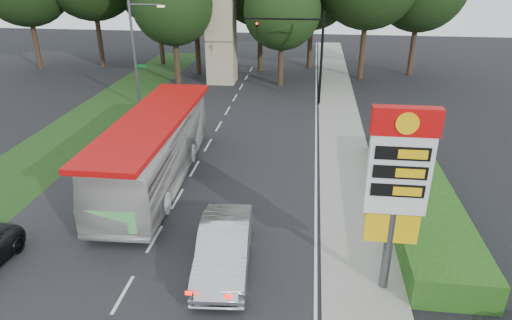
# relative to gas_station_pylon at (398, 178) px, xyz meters

# --- Properties ---
(ground) EXTENTS (120.00, 120.00, 0.00)m
(ground) POSITION_rel_gas_station_pylon_xyz_m (-9.20, -1.99, -4.45)
(ground) COLOR black
(ground) RESTS_ON ground
(road_surface) EXTENTS (14.00, 80.00, 0.02)m
(road_surface) POSITION_rel_gas_station_pylon_xyz_m (-9.20, 10.01, -4.44)
(road_surface) COLOR black
(road_surface) RESTS_ON ground
(sidewalk_right) EXTENTS (3.00, 80.00, 0.12)m
(sidewalk_right) POSITION_rel_gas_station_pylon_xyz_m (-0.70, 10.01, -4.39)
(sidewalk_right) COLOR gray
(sidewalk_right) RESTS_ON ground
(grass_verge_left) EXTENTS (5.00, 50.00, 0.02)m
(grass_verge_left) POSITION_rel_gas_station_pylon_xyz_m (-18.70, 16.01, -4.44)
(grass_verge_left) COLOR #193814
(grass_verge_left) RESTS_ON ground
(hedge) EXTENTS (3.00, 14.00, 1.20)m
(hedge) POSITION_rel_gas_station_pylon_xyz_m (2.30, 6.01, -3.85)
(hedge) COLOR #204713
(hedge) RESTS_ON ground
(gas_station_pylon) EXTENTS (2.10, 0.45, 6.85)m
(gas_station_pylon) POSITION_rel_gas_station_pylon_xyz_m (0.00, 0.00, 0.00)
(gas_station_pylon) COLOR #59595E
(gas_station_pylon) RESTS_ON ground
(traffic_signal_mast) EXTENTS (6.10, 0.35, 7.20)m
(traffic_signal_mast) POSITION_rel_gas_station_pylon_xyz_m (-3.52, 22.00, 0.22)
(traffic_signal_mast) COLOR black
(traffic_signal_mast) RESTS_ON ground
(streetlight_signs) EXTENTS (2.75, 0.98, 8.00)m
(streetlight_signs) POSITION_rel_gas_station_pylon_xyz_m (-16.19, 20.01, -0.01)
(streetlight_signs) COLOR #59595E
(streetlight_signs) RESTS_ON ground
(monument) EXTENTS (3.00, 3.00, 10.05)m
(monument) POSITION_rel_gas_station_pylon_xyz_m (-11.20, 28.01, 0.66)
(monument) COLOR tan
(monument) RESTS_ON ground
(transit_bus) EXTENTS (3.52, 12.87, 3.55)m
(transit_bus) POSITION_rel_gas_station_pylon_xyz_m (-10.81, 7.42, -2.67)
(transit_bus) COLOR beige
(transit_bus) RESTS_ON ground
(sedan_silver) EXTENTS (2.34, 5.55, 1.78)m
(sedan_silver) POSITION_rel_gas_station_pylon_xyz_m (-5.90, 0.54, -3.56)
(sedan_silver) COLOR #B7B9C0
(sedan_silver) RESTS_ON ground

